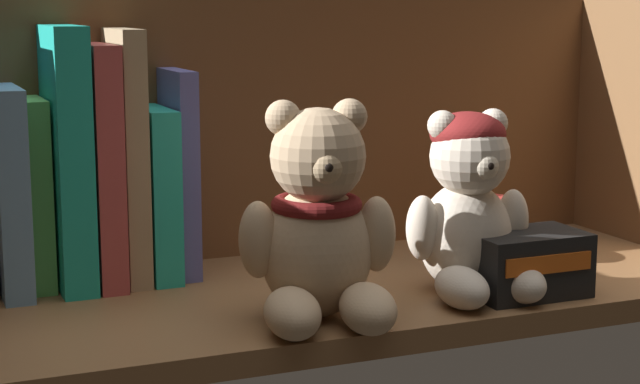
# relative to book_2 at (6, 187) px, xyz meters

# --- Properties ---
(shelf_board) EXTENTS (0.69, 0.27, 0.02)m
(shelf_board) POSITION_rel_book_2_xyz_m (0.26, -0.11, -0.10)
(shelf_board) COLOR brown
(shelf_board) RESTS_ON ground
(shelf_back_panel) EXTENTS (0.72, 0.01, 0.27)m
(shelf_back_panel) POSITION_rel_book_2_xyz_m (0.26, 0.03, 0.03)
(shelf_back_panel) COLOR brown
(shelf_back_panel) RESTS_ON ground
(book_2) EXTENTS (0.02, 0.14, 0.17)m
(book_2) POSITION_rel_book_2_xyz_m (0.00, 0.00, 0.00)
(book_2) COLOR #6291BC
(book_2) RESTS_ON shelf_board
(book_3) EXTENTS (0.02, 0.10, 0.16)m
(book_3) POSITION_rel_book_2_xyz_m (0.02, 0.00, -0.01)
(book_3) COLOR #60C05E
(book_3) RESTS_ON shelf_board
(book_4) EXTENTS (0.03, 0.14, 0.22)m
(book_4) POSITION_rel_book_2_xyz_m (0.05, 0.00, 0.02)
(book_4) COLOR #1DAC9B
(book_4) RESTS_ON shelf_board
(book_5) EXTENTS (0.02, 0.14, 0.21)m
(book_5) POSITION_rel_book_2_xyz_m (0.08, 0.00, 0.02)
(book_5) COLOR #B64747
(book_5) RESTS_ON shelf_board
(book_6) EXTENTS (0.02, 0.13, 0.22)m
(book_6) POSITION_rel_book_2_xyz_m (0.10, 0.00, 0.02)
(book_6) COLOR tan
(book_6) RESTS_ON shelf_board
(book_7) EXTENTS (0.03, 0.13, 0.15)m
(book_7) POSITION_rel_book_2_xyz_m (0.13, 0.00, -0.01)
(book_7) COLOR #24B8A6
(book_7) RESTS_ON shelf_board
(book_8) EXTENTS (0.02, 0.11, 0.18)m
(book_8) POSITION_rel_book_2_xyz_m (0.15, 0.00, 0.00)
(book_8) COLOR #5A5DAA
(book_8) RESTS_ON shelf_board
(teddy_bear_larger) EXTENTS (0.13, 0.13, 0.17)m
(teddy_bear_larger) POSITION_rel_book_2_xyz_m (0.21, -0.20, -0.01)
(teddy_bear_larger) COLOR tan
(teddy_bear_larger) RESTS_ON shelf_board
(teddy_bear_smaller) EXTENTS (0.11, 0.12, 0.16)m
(teddy_bear_smaller) POSITION_rel_book_2_xyz_m (0.35, -0.18, -0.01)
(teddy_bear_smaller) COLOR beige
(teddy_bear_smaller) RESTS_ON shelf_board
(pillar_candle) EXTENTS (0.06, 0.06, 0.06)m
(pillar_candle) POSITION_rel_book_2_xyz_m (0.43, -0.08, -0.06)
(pillar_candle) COLOR #C63833
(pillar_candle) RESTS_ON shelf_board
(small_product_box) EXTENTS (0.10, 0.06, 0.05)m
(small_product_box) POSITION_rel_book_2_xyz_m (0.40, -0.20, -0.06)
(small_product_box) COLOR black
(small_product_box) RESTS_ON shelf_board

